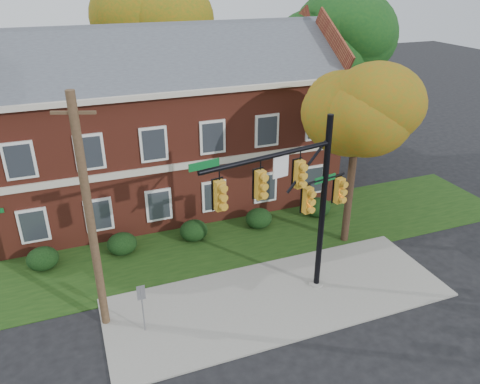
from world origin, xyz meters
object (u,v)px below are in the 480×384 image
object	(u,v)px
hedge_far_right	(318,207)
tree_near_right	(365,110)
apartment_building	(164,115)
tree_right_rear	(339,43)
hedge_center	(194,230)
tree_far_rear	(154,25)
traffic_signal	(297,195)
sign_post	(142,301)
hedge_left	(122,244)
hedge_right	(259,218)
utility_pole	(90,219)
hedge_far_left	(43,259)

from	to	relation	value
hedge_far_right	tree_near_right	size ratio (longest dim) A/B	0.16
hedge_far_right	apartment_building	bearing A→B (deg)	143.11
tree_right_rear	hedge_center	bearing A→B (deg)	-151.63
tree_far_rear	traffic_signal	size ratio (longest dim) A/B	1.53
hedge_center	hedge_far_right	xyz separation A→B (m)	(7.00, 0.00, 0.00)
tree_far_rear	hedge_far_right	bearing A→B (deg)	-66.63
hedge_far_right	traffic_signal	world-z (taller)	traffic_signal
traffic_signal	sign_post	size ratio (longest dim) A/B	3.61
hedge_left	hedge_right	xyz separation A→B (m)	(7.00, 0.00, 0.00)
utility_pole	traffic_signal	bearing A→B (deg)	11.78
sign_post	tree_far_rear	bearing A→B (deg)	73.97
hedge_far_left	hedge_center	size ratio (longest dim) A/B	1.00
tree_far_rear	tree_near_right	bearing A→B (deg)	-69.73
hedge_center	traffic_signal	world-z (taller)	traffic_signal
hedge_far_left	hedge_left	size ratio (longest dim) A/B	1.00
hedge_far_right	tree_right_rear	world-z (taller)	tree_right_rear
hedge_center	sign_post	xyz separation A→B (m)	(-3.50, -5.70, 0.89)
utility_pole	hedge_center	bearing A→B (deg)	64.39
hedge_far_left	traffic_signal	world-z (taller)	traffic_signal
tree_far_rear	traffic_signal	world-z (taller)	tree_far_rear
hedge_right	sign_post	bearing A→B (deg)	-140.84
hedge_right	tree_right_rear	xyz separation A→B (m)	(7.81, 6.11, 7.60)
hedge_left	hedge_right	bearing A→B (deg)	0.00
tree_near_right	traffic_signal	xyz separation A→B (m)	(-4.71, -2.93, -2.00)
tree_near_right	tree_right_rear	xyz separation A→B (m)	(4.09, 8.95, 1.45)
tree_near_right	tree_right_rear	bearing A→B (deg)	65.42
hedge_far_right	tree_right_rear	xyz separation A→B (m)	(4.31, 6.11, 7.60)
tree_far_rear	hedge_left	bearing A→B (deg)	-110.29
hedge_center	tree_far_rear	bearing A→B (deg)	84.15
hedge_far_right	sign_post	xyz separation A→B (m)	(-10.50, -5.70, 0.89)
hedge_center	tree_near_right	bearing A→B (deg)	-21.42
hedge_far_right	tree_far_rear	distance (m)	16.51
hedge_right	tree_near_right	distance (m)	7.72
hedge_left	apartment_building	bearing A→B (deg)	56.33
sign_post	hedge_far_right	bearing A→B (deg)	26.91
tree_far_rear	traffic_signal	xyz separation A→B (m)	(1.17, -18.86, -4.17)
hedge_left	tree_right_rear	size ratio (longest dim) A/B	0.13
hedge_left	sign_post	distance (m)	5.77
apartment_building	hedge_left	xyz separation A→B (m)	(-3.50, -5.25, -4.46)
hedge_right	sign_post	world-z (taller)	sign_post
hedge_left	hedge_far_right	size ratio (longest dim) A/B	1.00
hedge_far_left	hedge_left	bearing A→B (deg)	0.00
apartment_building	hedge_center	world-z (taller)	apartment_building
traffic_signal	utility_pole	bearing A→B (deg)	160.58
tree_near_right	sign_post	distance (m)	12.28
hedge_far_left	hedge_far_right	distance (m)	14.00
hedge_center	traffic_signal	xyz separation A→B (m)	(2.51, -5.76, 4.15)
tree_right_rear	hedge_left	bearing A→B (deg)	-157.58
hedge_left	tree_right_rear	distance (m)	17.74
hedge_far_left	sign_post	size ratio (longest dim) A/B	0.67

